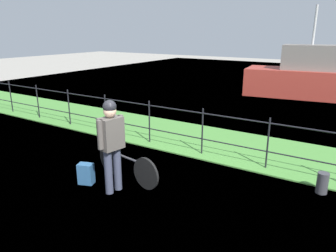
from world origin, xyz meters
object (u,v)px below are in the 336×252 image
Objects in this scene: bicycle_main at (126,164)px; wooden_crate at (113,141)px; cyclist_person at (111,139)px; terrier_dog at (113,132)px; mooring_bollard at (322,183)px; moored_boat_near at (308,78)px; backpack_on_paving at (86,174)px.

wooden_crate is (-0.38, 0.06, 0.40)m from bicycle_main.
cyclist_person reaches higher than wooden_crate.
terrier_dog is at bearing 130.02° from cyclist_person.
bicycle_main is 0.55m from wooden_crate.
cyclist_person is at bearing -78.62° from bicycle_main.
mooring_bollard is (3.28, 1.47, -0.13)m from bicycle_main.
moored_boat_near reaches higher than wooden_crate.
bicycle_main is at bearing 23.88° from backpack_on_paving.
moored_boat_near is (1.34, 11.09, -0.17)m from cyclist_person.
backpack_on_paving is (-0.55, -0.53, -0.12)m from bicycle_main.
moored_boat_near is at bearing 83.13° from cyclist_person.
mooring_bollard is at bearing 21.10° from wooden_crate.
moored_boat_near is at bearing 59.70° from backpack_on_paving.
terrier_dog is (-0.35, 0.06, 0.59)m from bicycle_main.
cyclist_person is 3.82m from mooring_bollard.
backpack_on_paving is (-0.19, -0.59, -0.71)m from terrier_dog.
terrier_dog reaches higher than backpack_on_paving.
bicycle_main is 0.97× the size of cyclist_person.
backpack_on_paving reaches higher than mooring_bollard.
wooden_crate is at bearing 170.46° from bicycle_main.
cyclist_person is at bearing -96.87° from moored_boat_near.
backpack_on_paving is at bearing -100.06° from moored_boat_near.
moored_boat_near is (1.78, 10.55, -0.08)m from terrier_dog.
bicycle_main is 0.30× the size of moored_boat_near.
moored_boat_near reaches higher than terrier_dog.
terrier_dog reaches higher than wooden_crate.
moored_boat_near is at bearing 101.42° from mooring_bollard.
terrier_dog is at bearing -99.58° from moored_boat_near.
cyclist_person reaches higher than mooring_bollard.
cyclist_person is at bearing -148.57° from mooring_bollard.
terrier_dog is 10.70m from moored_boat_near.
cyclist_person reaches higher than backpack_on_paving.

